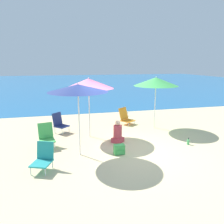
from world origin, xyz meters
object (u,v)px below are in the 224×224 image
beach_chair_orange (125,117)px  water_bottle (188,142)px  beach_umbrella_green (156,82)px  backpack_green (119,149)px  seagull (126,113)px  beach_umbrella_pink (89,83)px  beach_chair_navy (60,123)px  beach_chair_teal (43,157)px  beach_umbrella_navy (78,88)px  beach_chair_green (46,136)px  person_seated_near (118,133)px

beach_chair_orange → water_bottle: beach_chair_orange is taller
beach_umbrella_green → beach_chair_orange: size_ratio=2.80×
backpack_green → seagull: 5.05m
backpack_green → beach_umbrella_pink: bearing=109.0°
beach_chair_navy → beach_chair_teal: 3.15m
beach_umbrella_navy → beach_chair_teal: size_ratio=3.06×
beach_umbrella_navy → beach_chair_navy: size_ratio=2.72×
beach_chair_teal → beach_chair_green: beach_chair_green is taller
seagull → beach_chair_green: bearing=-137.4°
beach_umbrella_navy → backpack_green: beach_umbrella_navy is taller
water_bottle → beach_umbrella_green: bearing=97.8°
beach_chair_green → seagull: 5.33m
beach_umbrella_navy → person_seated_near: bearing=29.1°
beach_umbrella_green → beach_chair_teal: (-4.42, -2.80, -1.64)m
backpack_green → seagull: size_ratio=1.20×
beach_umbrella_green → water_bottle: beach_umbrella_green is taller
beach_chair_teal → water_bottle: bearing=30.5°
beach_chair_teal → beach_umbrella_navy: bearing=57.4°
beach_chair_green → person_seated_near: 2.42m
backpack_green → beach_chair_orange: bearing=69.4°
beach_chair_navy → beach_chair_teal: (-0.46, -3.12, -0.06)m
beach_umbrella_green → seagull: size_ratio=8.19×
beach_chair_orange → backpack_green: 3.43m
person_seated_near → water_bottle: person_seated_near is taller
beach_umbrella_navy → beach_chair_green: beach_umbrella_navy is taller
beach_chair_navy → seagull: (3.47, 2.10, -0.27)m
beach_umbrella_green → beach_chair_teal: beach_umbrella_green is taller
backpack_green → beach_umbrella_green: bearing=46.2°
beach_chair_navy → water_bottle: beach_chair_navy is taller
beach_chair_green → beach_umbrella_green: bearing=3.8°
beach_umbrella_pink → seagull: 4.18m
beach_chair_green → seagull: bearing=31.3°
beach_umbrella_green → beach_chair_green: beach_umbrella_green is taller
beach_umbrella_pink → beach_umbrella_green: bearing=9.4°
person_seated_near → beach_chair_green: bearing=-134.8°
beach_chair_navy → beach_chair_teal: size_ratio=1.12×
beach_chair_green → water_bottle: bearing=-22.6°
beach_umbrella_pink → beach_chair_green: 2.35m
person_seated_near → seagull: bearing=116.0°
beach_chair_green → beach_umbrella_pink: bearing=13.5°
beach_umbrella_green → beach_chair_teal: bearing=-147.7°
backpack_green → beach_umbrella_navy: bearing=168.4°
beach_umbrella_pink → seagull: bearing=50.6°
beach_umbrella_pink → person_seated_near: beach_umbrella_pink is taller
beach_umbrella_green → backpack_green: 3.71m
beach_umbrella_navy → backpack_green: size_ratio=6.77×
beach_umbrella_pink → beach_chair_navy: 2.10m
beach_chair_green → seagull: beach_chair_green is taller
beach_chair_orange → backpack_green: (-1.21, -3.21, -0.18)m
person_seated_near → seagull: (1.50, 3.72, -0.18)m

